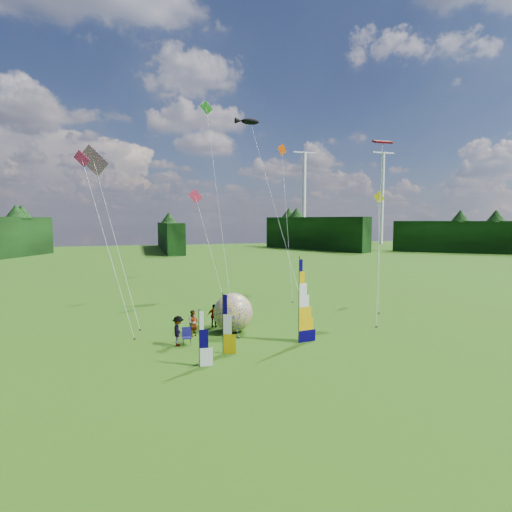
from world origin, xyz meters
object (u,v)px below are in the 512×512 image
object	(u,v)px
bol_inflatable	(233,313)
spectator_d	(214,316)
feather_banner_main	(299,302)
side_banner_far	(199,339)
kite_whale	(273,195)
camp_chair	(187,336)
spectator_b	(193,322)
spectator_a	(194,324)
spectator_c	(178,331)
side_banner_left	(223,324)

from	to	relation	value
bol_inflatable	spectator_d	distance (m)	1.95
feather_banner_main	side_banner_far	bearing A→B (deg)	-169.59
side_banner_far	kite_whale	xyz separation A→B (m)	(11.19, 20.35, 8.97)
camp_chair	spectator_b	bearing A→B (deg)	76.23
feather_banner_main	side_banner_far	xyz separation A→B (m)	(-6.69, -2.32, -1.17)
spectator_b	camp_chair	size ratio (longest dim) A/B	1.54
feather_banner_main	spectator_a	xyz separation A→B (m)	(-6.19, 3.42, -1.86)
spectator_d	spectator_b	bearing A→B (deg)	62.47
spectator_c	camp_chair	distance (m)	0.68
camp_chair	kite_whale	size ratio (longest dim) A/B	0.05
side_banner_left	side_banner_far	distance (m)	2.42
feather_banner_main	spectator_c	size ratio (longest dim) A/B	2.85
spectator_a	spectator_d	bearing A→B (deg)	11.43
camp_chair	side_banner_far	bearing A→B (deg)	-83.78
side_banner_left	camp_chair	distance (m)	3.17
side_banner_far	spectator_d	distance (m)	7.97
side_banner_left	side_banner_far	bearing A→B (deg)	-109.42
side_banner_far	spectator_b	size ratio (longest dim) A/B	1.83
side_banner_far	bol_inflatable	size ratio (longest dim) A/B	1.11
feather_banner_main	kite_whale	bearing A→B (deg)	67.21
spectator_a	camp_chair	bearing A→B (deg)	-147.52
bol_inflatable	spectator_c	distance (m)	4.55
side_banner_far	bol_inflatable	distance (m)	6.91
spectator_d	kite_whale	world-z (taller)	kite_whale
side_banner_left	spectator_c	distance (m)	3.36
spectator_a	spectator_b	distance (m)	0.59
side_banner_left	spectator_d	bearing A→B (deg)	108.26
feather_banner_main	spectator_b	size ratio (longest dim) A/B	3.23
side_banner_far	spectator_a	size ratio (longest dim) A/B	1.85
spectator_d	camp_chair	xyz separation A→B (m)	(-2.42, -3.58, -0.31)
feather_banner_main	kite_whale	size ratio (longest dim) A/B	0.26
camp_chair	spectator_d	bearing A→B (deg)	59.58
spectator_d	kite_whale	size ratio (longest dim) A/B	0.08
kite_whale	camp_chair	bearing A→B (deg)	-121.12
spectator_b	kite_whale	distance (m)	20.08
spectator_d	bol_inflatable	bearing A→B (deg)	149.81
spectator_c	kite_whale	distance (m)	22.39
side_banner_left	feather_banner_main	bearing A→B (deg)	30.45
feather_banner_main	spectator_a	world-z (taller)	feather_banner_main
spectator_c	camp_chair	bearing A→B (deg)	-75.40
side_banner_far	spectator_d	size ratio (longest dim) A/B	1.79
spectator_a	spectator_c	size ratio (longest dim) A/B	0.87
spectator_d	side_banner_left	bearing A→B (deg)	109.72
camp_chair	kite_whale	distance (m)	22.24
spectator_d	kite_whale	bearing A→B (deg)	-99.72
spectator_a	kite_whale	xyz separation A→B (m)	(10.69, 14.60, 9.67)
spectator_b	spectator_d	bearing A→B (deg)	34.77
side_banner_far	spectator_c	world-z (taller)	side_banner_far
side_banner_far	side_banner_left	bearing A→B (deg)	52.39
feather_banner_main	side_banner_left	world-z (taller)	feather_banner_main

